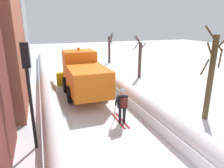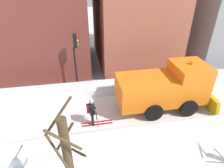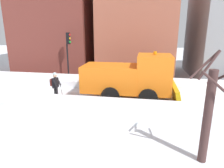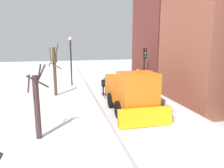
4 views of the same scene
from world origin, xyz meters
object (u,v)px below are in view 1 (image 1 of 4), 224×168
at_px(bare_tree_near, 211,76).
at_px(bare_tree_far, 109,49).
at_px(traffic_light_pole, 28,77).
at_px(skier, 122,104).
at_px(plow_truck, 84,74).
at_px(bare_tree_mid, 140,59).

relative_size(bare_tree_near, bare_tree_far, 1.24).
bearing_deg(bare_tree_near, traffic_light_pole, 177.44).
height_order(skier, bare_tree_far, bare_tree_far).
xyz_separation_m(skier, bare_tree_near, (4.26, -1.01, 1.27)).
bearing_deg(traffic_light_pole, plow_truck, 59.46).
relative_size(skier, traffic_light_pole, 0.44).
xyz_separation_m(skier, traffic_light_pole, (-4.02, -0.64, 1.91)).
xyz_separation_m(bare_tree_mid, bare_tree_far, (-0.21, 7.64, 0.02)).
height_order(plow_truck, traffic_light_pole, traffic_light_pole).
bearing_deg(plow_truck, skier, -79.30).
distance_m(skier, bare_tree_mid, 9.02).
bearing_deg(plow_truck, bare_tree_mid, 26.77).
distance_m(plow_truck, bare_tree_far, 11.90).
height_order(traffic_light_pole, bare_tree_far, traffic_light_pole).
height_order(skier, bare_tree_mid, bare_tree_mid).
relative_size(traffic_light_pole, bare_tree_near, 0.88).
distance_m(skier, bare_tree_far, 15.92).
bearing_deg(plow_truck, bare_tree_near, -47.84).
relative_size(bare_tree_mid, bare_tree_far, 0.99).
bearing_deg(bare_tree_near, bare_tree_mid, 86.11).
relative_size(skier, bare_tree_near, 0.39).
bearing_deg(bare_tree_far, plow_truck, -117.67).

